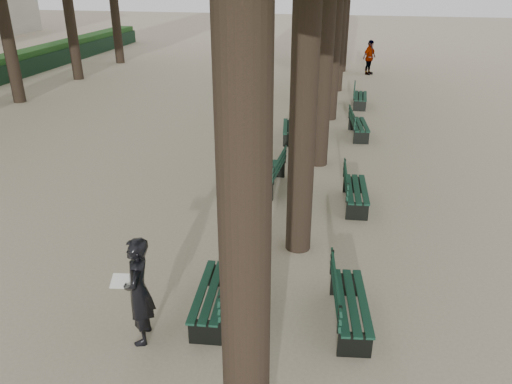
# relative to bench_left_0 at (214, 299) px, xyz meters

# --- Properties ---
(ground) EXTENTS (120.00, 120.00, 0.00)m
(ground) POSITION_rel_bench_left_0_xyz_m (-0.37, -0.54, -0.27)
(ground) COLOR tan
(ground) RESTS_ON ground
(bench_left_0) EXTENTS (0.73, 1.85, 0.92)m
(bench_left_0) POSITION_rel_bench_left_0_xyz_m (0.00, 0.00, 0.00)
(bench_left_0) COLOR black
(bench_left_0) RESTS_ON ground
(bench_left_1) EXTENTS (0.65, 1.82, 0.92)m
(bench_left_1) POSITION_rel_bench_left_0_xyz_m (0.00, 5.42, 0.00)
(bench_left_1) COLOR black
(bench_left_1) RESTS_ON ground
(bench_left_2) EXTENTS (0.80, 1.86, 0.92)m
(bench_left_2) POSITION_rel_bench_left_0_xyz_m (-0.00, 9.65, 0.00)
(bench_left_2) COLOR black
(bench_left_2) RESTS_ON ground
(bench_left_3) EXTENTS (0.69, 1.83, 0.92)m
(bench_left_3) POSITION_rel_bench_left_0_xyz_m (0.00, 15.43, 0.00)
(bench_left_3) COLOR black
(bench_left_3) RESTS_ON ground
(bench_right_0) EXTENTS (0.80, 1.86, 0.92)m
(bench_right_0) POSITION_rel_bench_left_0_xyz_m (2.27, 0.17, 0.00)
(bench_right_0) COLOR black
(bench_right_0) RESTS_ON ground
(bench_right_1) EXTENTS (0.71, 1.84, 0.92)m
(bench_right_1) POSITION_rel_bench_left_0_xyz_m (2.27, 4.75, 0.00)
(bench_right_1) COLOR black
(bench_right_1) RESTS_ON ground
(bench_right_2) EXTENTS (0.81, 1.86, 0.92)m
(bench_right_2) POSITION_rel_bench_left_0_xyz_m (2.27, 10.36, 0.00)
(bench_right_2) COLOR black
(bench_right_2) RESTS_ON ground
(bench_right_3) EXTENTS (0.57, 1.80, 0.92)m
(bench_right_3) POSITION_rel_bench_left_0_xyz_m (2.27, 14.61, 0.00)
(bench_right_3) COLOR black
(bench_right_3) RESTS_ON ground
(man_with_map) EXTENTS (0.70, 0.79, 1.80)m
(man_with_map) POSITION_rel_bench_left_0_xyz_m (-0.92, -0.84, 0.63)
(man_with_map) COLOR black
(man_with_map) RESTS_ON ground
(pedestrian_d) EXTENTS (0.83, 0.41, 1.64)m
(pedestrian_d) POSITION_rel_bench_left_0_xyz_m (-0.06, 24.09, 0.55)
(pedestrian_d) COLOR #262628
(pedestrian_d) RESTS_ON ground
(pedestrian_c) EXTENTS (0.91, 1.09, 1.83)m
(pedestrian_c) POSITION_rel_bench_left_0_xyz_m (2.63, 21.76, 0.64)
(pedestrian_c) COLOR #262628
(pedestrian_c) RESTS_ON ground
(pedestrian_a) EXTENTS (0.63, 0.88, 1.68)m
(pedestrian_a) POSITION_rel_bench_left_0_xyz_m (-4.46, 24.32, 0.57)
(pedestrian_a) COLOR #262628
(pedestrian_a) RESTS_ON ground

